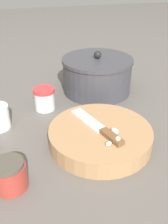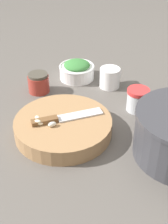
% 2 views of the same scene
% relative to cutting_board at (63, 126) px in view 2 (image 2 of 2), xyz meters
% --- Properties ---
extents(ground_plane, '(5.00, 5.00, 0.00)m').
position_rel_cutting_board_xyz_m(ground_plane, '(-0.09, 0.08, -0.02)').
color(ground_plane, '#56514C').
extents(cutting_board, '(0.29, 0.29, 0.05)m').
position_rel_cutting_board_xyz_m(cutting_board, '(0.00, 0.00, 0.00)').
color(cutting_board, '#9E754C').
rests_on(cutting_board, ground_plane).
extents(chef_knife, '(0.09, 0.21, 0.01)m').
position_rel_cutting_board_xyz_m(chef_knife, '(-0.00, 0.00, 0.03)').
color(chef_knife, brown).
rests_on(chef_knife, cutting_board).
extents(garlic_cloves, '(0.06, 0.07, 0.02)m').
position_rel_cutting_board_xyz_m(garlic_cloves, '(0.02, -0.06, 0.03)').
color(garlic_cloves, white).
rests_on(garlic_cloves, cutting_board).
extents(herb_bowl, '(0.14, 0.14, 0.07)m').
position_rel_cutting_board_xyz_m(herb_bowl, '(-0.34, 0.05, 0.01)').
color(herb_bowl, white).
rests_on(herb_bowl, ground_plane).
extents(spice_jar, '(0.07, 0.07, 0.08)m').
position_rel_cutting_board_xyz_m(spice_jar, '(-0.12, 0.24, 0.01)').
color(spice_jar, silver).
rests_on(spice_jar, ground_plane).
extents(coffee_mug, '(0.08, 0.09, 0.07)m').
position_rel_cutting_board_xyz_m(coffee_mug, '(-0.27, 0.17, 0.01)').
color(coffee_mug, white).
rests_on(coffee_mug, ground_plane).
extents(honey_jar, '(0.08, 0.08, 0.07)m').
position_rel_cutting_board_xyz_m(honey_jar, '(-0.25, -0.09, 0.01)').
color(honey_jar, '#9E3328').
rests_on(honey_jar, ground_plane).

